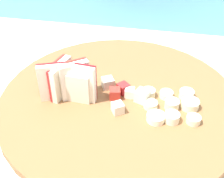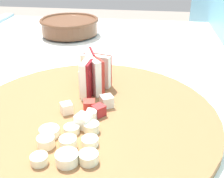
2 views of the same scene
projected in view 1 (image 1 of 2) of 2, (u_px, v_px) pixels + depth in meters
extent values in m
cube|color=#5BA3C1|center=(125.00, 86.00, 0.91)|extent=(2.40, 0.04, 1.37)
cylinder|color=brown|center=(120.00, 100.00, 0.53)|extent=(0.42, 0.42, 0.02)
cube|color=maroon|center=(77.00, 86.00, 0.51)|extent=(0.05, 0.01, 0.05)
cube|color=beige|center=(75.00, 88.00, 0.50)|extent=(0.05, 0.01, 0.05)
cube|color=maroon|center=(86.00, 82.00, 0.50)|extent=(0.04, 0.01, 0.07)
cube|color=white|center=(85.00, 84.00, 0.50)|extent=(0.04, 0.02, 0.07)
cube|color=maroon|center=(79.00, 84.00, 0.51)|extent=(0.05, 0.01, 0.06)
cube|color=#EFE5CC|center=(78.00, 85.00, 0.50)|extent=(0.05, 0.01, 0.06)
cube|color=maroon|center=(53.00, 80.00, 0.51)|extent=(0.05, 0.02, 0.07)
cube|color=#EFE5CC|center=(54.00, 83.00, 0.50)|extent=(0.05, 0.03, 0.07)
cube|color=#B22D23|center=(73.00, 78.00, 0.51)|extent=(0.04, 0.04, 0.07)
cube|color=white|center=(75.00, 80.00, 0.51)|extent=(0.05, 0.04, 0.07)
cube|color=#B22D23|center=(58.00, 77.00, 0.52)|extent=(0.02, 0.05, 0.06)
cube|color=white|center=(62.00, 78.00, 0.52)|extent=(0.03, 0.05, 0.06)
cube|color=#A32323|center=(56.00, 82.00, 0.51)|extent=(0.01, 0.04, 0.06)
cube|color=beige|center=(59.00, 83.00, 0.51)|extent=(0.02, 0.04, 0.06)
cube|color=#EFE5CC|center=(108.00, 83.00, 0.54)|extent=(0.03, 0.03, 0.02)
cube|color=#B22D23|center=(115.00, 93.00, 0.52)|extent=(0.02, 0.02, 0.02)
cube|color=white|center=(130.00, 93.00, 0.52)|extent=(0.02, 0.02, 0.02)
cube|color=white|center=(142.00, 96.00, 0.51)|extent=(0.03, 0.03, 0.02)
cube|color=#A32323|center=(123.00, 88.00, 0.53)|extent=(0.03, 0.03, 0.02)
cube|color=#EFE5CC|center=(118.00, 108.00, 0.49)|extent=(0.02, 0.02, 0.02)
cylinder|color=white|center=(156.00, 118.00, 0.47)|extent=(0.03, 0.03, 0.01)
cylinder|color=#F4EAC6|center=(172.00, 117.00, 0.47)|extent=(0.02, 0.02, 0.01)
cylinder|color=beige|center=(193.00, 120.00, 0.47)|extent=(0.02, 0.02, 0.01)
cylinder|color=#F4EAC6|center=(151.00, 105.00, 0.50)|extent=(0.02, 0.02, 0.01)
cylinder|color=beige|center=(172.00, 105.00, 0.50)|extent=(0.02, 0.02, 0.02)
cylinder|color=#F4EAC6|center=(190.00, 104.00, 0.50)|extent=(0.03, 0.03, 0.01)
cylinder|color=beige|center=(148.00, 93.00, 0.52)|extent=(0.02, 0.02, 0.01)
cylinder|color=white|center=(166.00, 94.00, 0.52)|extent=(0.02, 0.02, 0.01)
cylinder|color=beige|center=(187.00, 94.00, 0.52)|extent=(0.03, 0.03, 0.01)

